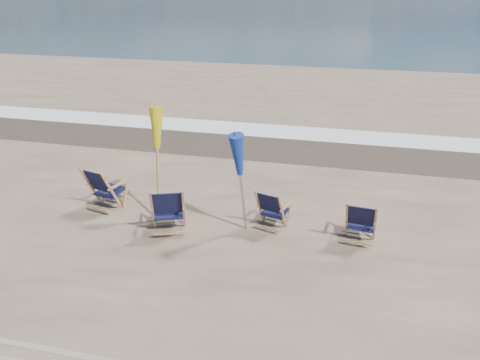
{
  "coord_description": "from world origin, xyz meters",
  "views": [
    {
      "loc": [
        2.02,
        -6.51,
        4.93
      ],
      "look_at": [
        0.0,
        2.2,
        0.9
      ],
      "focal_mm": 35.0,
      "sensor_mm": 36.0,
      "label": 1
    }
  ],
  "objects_px": {
    "beach_chair_2": "(282,213)",
    "beach_chair_3": "(375,225)",
    "beach_chair_1": "(184,210)",
    "umbrella_yellow": "(155,135)",
    "beach_chair_0": "(111,192)",
    "umbrella_blue": "(242,158)"
  },
  "relations": [
    {
      "from": "beach_chair_2",
      "to": "umbrella_yellow",
      "type": "xyz_separation_m",
      "value": [
        -2.66,
        0.12,
        1.4
      ]
    },
    {
      "from": "umbrella_yellow",
      "to": "umbrella_blue",
      "type": "xyz_separation_m",
      "value": [
        1.87,
        -0.28,
        -0.21
      ]
    },
    {
      "from": "beach_chair_0",
      "to": "beach_chair_3",
      "type": "xyz_separation_m",
      "value": [
        5.54,
        -0.09,
        -0.06
      ]
    },
    {
      "from": "beach_chair_1",
      "to": "beach_chair_0",
      "type": "bearing_deg",
      "value": -34.04
    },
    {
      "from": "beach_chair_3",
      "to": "beach_chair_1",
      "type": "bearing_deg",
      "value": 12.18
    },
    {
      "from": "beach_chair_1",
      "to": "beach_chair_2",
      "type": "bearing_deg",
      "value": 174.15
    },
    {
      "from": "umbrella_yellow",
      "to": "beach_chair_2",
      "type": "bearing_deg",
      "value": -2.54
    },
    {
      "from": "beach_chair_2",
      "to": "umbrella_yellow",
      "type": "relative_size",
      "value": 0.39
    },
    {
      "from": "umbrella_blue",
      "to": "beach_chair_2",
      "type": "bearing_deg",
      "value": 11.19
    },
    {
      "from": "beach_chair_2",
      "to": "beach_chair_3",
      "type": "height_order",
      "value": "beach_chair_3"
    },
    {
      "from": "beach_chair_1",
      "to": "umbrella_blue",
      "type": "bearing_deg",
      "value": 176.2
    },
    {
      "from": "beach_chair_1",
      "to": "beach_chair_3",
      "type": "distance_m",
      "value": 3.73
    },
    {
      "from": "umbrella_yellow",
      "to": "beach_chair_0",
      "type": "bearing_deg",
      "value": -172.32
    },
    {
      "from": "beach_chair_3",
      "to": "umbrella_blue",
      "type": "height_order",
      "value": "umbrella_blue"
    },
    {
      "from": "beach_chair_3",
      "to": "umbrella_blue",
      "type": "xyz_separation_m",
      "value": [
        -2.6,
        -0.04,
        1.17
      ]
    },
    {
      "from": "beach_chair_2",
      "to": "beach_chair_3",
      "type": "relative_size",
      "value": 0.97
    },
    {
      "from": "beach_chair_1",
      "to": "umbrella_yellow",
      "type": "xyz_separation_m",
      "value": [
        -0.75,
        0.6,
        1.31
      ]
    },
    {
      "from": "umbrella_yellow",
      "to": "beach_chair_1",
      "type": "bearing_deg",
      "value": -38.53
    },
    {
      "from": "umbrella_blue",
      "to": "beach_chair_0",
      "type": "bearing_deg",
      "value": 177.45
    },
    {
      "from": "beach_chair_2",
      "to": "umbrella_yellow",
      "type": "height_order",
      "value": "umbrella_yellow"
    },
    {
      "from": "beach_chair_2",
      "to": "umbrella_blue",
      "type": "height_order",
      "value": "umbrella_blue"
    },
    {
      "from": "beach_chair_0",
      "to": "beach_chair_3",
      "type": "relative_size",
      "value": 1.13
    }
  ]
}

